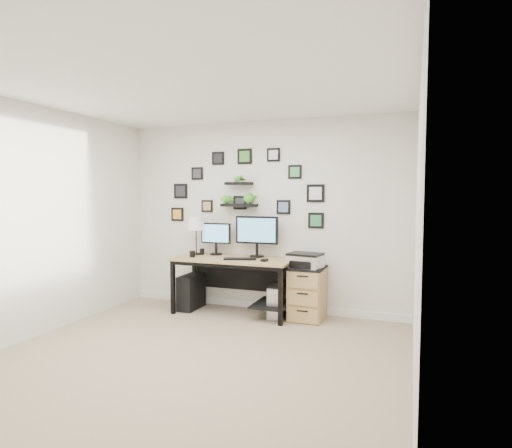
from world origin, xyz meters
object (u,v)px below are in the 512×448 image
at_px(monitor_left, 216,236).
at_px(mug, 192,254).
at_px(pc_tower_black, 191,292).
at_px(monitor_right, 257,233).
at_px(pc_tower_grey, 276,301).
at_px(file_cabinet, 307,293).
at_px(table_lamp, 196,224).
at_px(desk, 237,267).
at_px(printer, 305,260).

relative_size(monitor_left, mug, 5.27).
bearing_deg(pc_tower_black, monitor_right, 11.50).
distance_m(pc_tower_grey, file_cabinet, 0.42).
xyz_separation_m(monitor_right, table_lamp, (-0.89, -0.06, 0.10)).
bearing_deg(pc_tower_black, pc_tower_grey, 1.10).
height_order(pc_tower_black, pc_tower_grey, pc_tower_black).
bearing_deg(monitor_left, desk, -23.30).
bearing_deg(file_cabinet, desk, -176.52).
distance_m(monitor_left, pc_tower_grey, 1.25).
height_order(monitor_right, mug, monitor_right).
bearing_deg(monitor_right, monitor_left, 179.72).
relative_size(pc_tower_grey, file_cabinet, 0.65).
bearing_deg(desk, mug, -166.20).
xyz_separation_m(pc_tower_black, printer, (1.62, 0.03, 0.53)).
xyz_separation_m(table_lamp, file_cabinet, (1.62, -0.05, -0.84)).
bearing_deg(monitor_right, table_lamp, -176.13).
bearing_deg(desk, file_cabinet, 3.48).
relative_size(monitor_left, printer, 0.99).
height_order(mug, pc_tower_grey, mug).
height_order(table_lamp, mug, table_lamp).
xyz_separation_m(monitor_left, pc_tower_black, (-0.30, -0.18, -0.77)).
distance_m(mug, file_cabinet, 1.63).
relative_size(mug, file_cabinet, 0.13).
bearing_deg(mug, printer, 5.98).
bearing_deg(pc_tower_grey, desk, -179.89).
distance_m(table_lamp, printer, 1.65).
xyz_separation_m(pc_tower_black, pc_tower_grey, (1.24, 0.02, -0.03)).
bearing_deg(monitor_right, pc_tower_black, -168.81).
distance_m(pc_tower_black, pc_tower_grey, 1.24).
bearing_deg(monitor_left, pc_tower_grey, -9.96).
relative_size(monitor_left, pc_tower_black, 0.94).
xyz_separation_m(table_lamp, printer, (1.60, -0.09, -0.41)).
height_order(monitor_right, pc_tower_grey, monitor_right).
relative_size(monitor_right, mug, 7.04).
height_order(mug, pc_tower_black, mug).
height_order(desk, pc_tower_grey, desk).
bearing_deg(mug, pc_tower_grey, 7.27).
relative_size(table_lamp, pc_tower_grey, 1.21).
relative_size(table_lamp, printer, 1.17).
distance_m(monitor_left, file_cabinet, 1.51).
bearing_deg(desk, monitor_right, 36.01).
relative_size(desk, file_cabinet, 2.39).
distance_m(desk, monitor_right, 0.53).
distance_m(table_lamp, pc_tower_black, 0.95).
bearing_deg(desk, table_lamp, 171.12).
bearing_deg(monitor_right, file_cabinet, -8.24).
distance_m(table_lamp, file_cabinet, 1.83).
xyz_separation_m(monitor_left, file_cabinet, (1.34, -0.11, -0.68)).
height_order(pc_tower_grey, printer, printer).
distance_m(pc_tower_grey, printer, 0.67).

